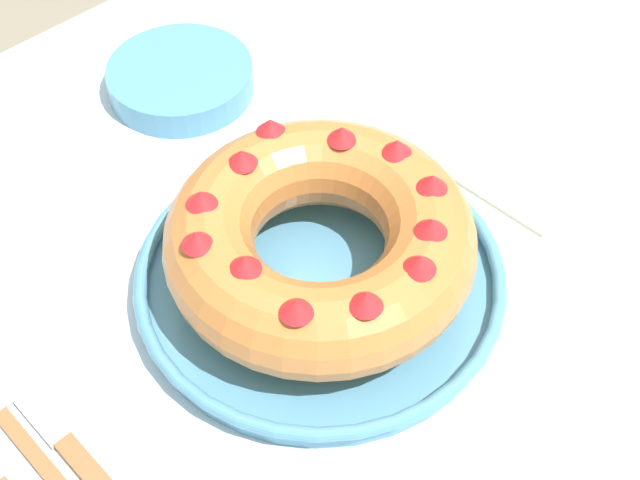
# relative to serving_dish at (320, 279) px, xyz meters

# --- Properties ---
(dining_table) EXTENTS (1.18, 1.05, 0.78)m
(dining_table) POSITION_rel_serving_dish_xyz_m (0.02, -0.04, -0.12)
(dining_table) COLOR silver
(dining_table) RESTS_ON ground_plane
(serving_dish) EXTENTS (0.32, 0.32, 0.03)m
(serving_dish) POSITION_rel_serving_dish_xyz_m (0.00, 0.00, 0.00)
(serving_dish) COLOR #518EB2
(serving_dish) RESTS_ON dining_table
(bundt_cake) EXTENTS (0.26, 0.26, 0.09)m
(bundt_cake) POSITION_rel_serving_dish_xyz_m (-0.00, -0.00, 0.05)
(bundt_cake) COLOR #C67538
(bundt_cake) RESTS_ON serving_dish
(fork) EXTENTS (0.02, 0.19, 0.01)m
(fork) POSITION_rel_serving_dish_xyz_m (-0.27, 0.06, -0.01)
(fork) COLOR #936038
(fork) RESTS_ON dining_table
(cake_knife) EXTENTS (0.02, 0.16, 0.01)m
(cake_knife) POSITION_rel_serving_dish_xyz_m (-0.25, 0.03, -0.01)
(cake_knife) COLOR #936038
(cake_knife) RESTS_ON dining_table
(side_bowl) EXTENTS (0.15, 0.15, 0.03)m
(side_bowl) POSITION_rel_serving_dish_xyz_m (0.08, 0.30, 0.00)
(side_bowl) COLOR #518EB2
(side_bowl) RESTS_ON dining_table
(napkin) EXTENTS (0.17, 0.12, 0.00)m
(napkin) POSITION_rel_serving_dish_xyz_m (0.27, -0.04, -0.01)
(napkin) COLOR beige
(napkin) RESTS_ON dining_table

